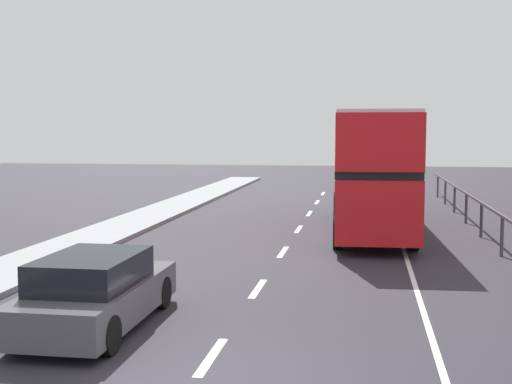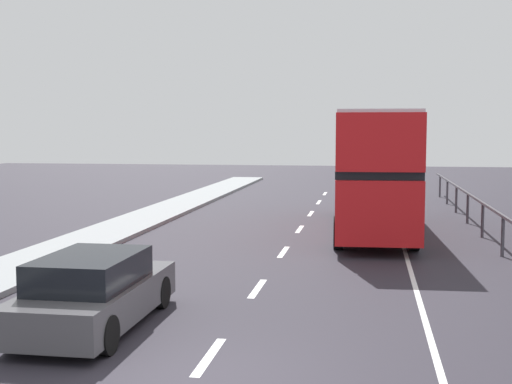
{
  "view_description": "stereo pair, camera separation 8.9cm",
  "coord_description": "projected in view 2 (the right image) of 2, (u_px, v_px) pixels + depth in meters",
  "views": [
    {
      "loc": [
        2.36,
        -9.17,
        3.56
      ],
      "look_at": [
        -0.37,
        7.78,
        2.0
      ],
      "focal_mm": 47.82,
      "sensor_mm": 36.0,
      "label": 1
    },
    {
      "loc": [
        2.45,
        -9.16,
        3.56
      ],
      "look_at": [
        -0.37,
        7.78,
        2.0
      ],
      "focal_mm": 47.82,
      "sensor_mm": 36.0,
      "label": 2
    }
  ],
  "objects": [
    {
      "name": "ground_plane",
      "position": [
        192.0,
        384.0,
        9.72
      ],
      "size": [
        73.45,
        120.0,
        0.1
      ],
      "primitive_type": "cube",
      "color": "#2A2730"
    },
    {
      "name": "hatchback_car_near",
      "position": [
        94.0,
        292.0,
        12.26
      ],
      "size": [
        1.78,
        4.31,
        1.36
      ],
      "rotation": [
        0.0,
        0.0,
        0.0
      ],
      "color": "#4C4B4F",
      "rests_on": "ground"
    },
    {
      "name": "lane_paint_markings",
      "position": [
        362.0,
        266.0,
        17.87
      ],
      "size": [
        3.67,
        46.0,
        0.01
      ],
      "color": "silver",
      "rests_on": "ground"
    },
    {
      "name": "double_decker_bus_red",
      "position": [
        371.0,
        168.0,
        24.04
      ],
      "size": [
        2.92,
        11.19,
        4.15
      ],
      "rotation": [
        0.0,
        0.0,
        0.04
      ],
      "color": "red",
      "rests_on": "ground"
    }
  ]
}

